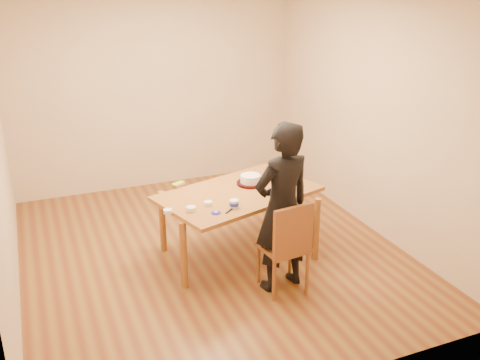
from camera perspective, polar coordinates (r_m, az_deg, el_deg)
name	(u,v)px	position (r m, az deg, el deg)	size (l,w,h in m)	color
room_shell	(198,127)	(5.82, -4.49, 5.69)	(4.00, 4.50, 2.70)	brown
dining_table	(238,193)	(5.64, -0.19, -1.44)	(1.63, 0.97, 0.04)	brown
dining_chair	(283,247)	(5.18, 4.62, -7.12)	(0.41, 0.41, 0.04)	brown
cake_plate	(251,183)	(5.83, 1.14, -0.33)	(0.31, 0.31, 0.02)	red
cake	(251,179)	(5.81, 1.14, 0.10)	(0.22, 0.22, 0.07)	white
frosting_dome	(251,175)	(5.79, 1.15, 0.55)	(0.22, 0.22, 0.03)	white
frosting_tub	(234,204)	(5.24, -0.63, -2.56)	(0.09, 0.09, 0.08)	white
frosting_lid	(216,213)	(5.14, -2.58, -3.51)	(0.09, 0.09, 0.01)	#161794
frosting_dollop	(216,212)	(5.13, -2.58, -3.38)	(0.04, 0.04, 0.02)	white
ramekin_green	(191,209)	(5.19, -5.23, -3.08)	(0.09, 0.09, 0.04)	white
ramekin_yellow	(208,203)	(5.31, -3.43, -2.50)	(0.08, 0.08, 0.04)	white
ramekin_multi	(168,211)	(5.17, -7.71, -3.33)	(0.08, 0.08, 0.04)	white
candy_box_pink	(179,186)	(5.80, -6.53, -0.60)	(0.12, 0.06, 0.02)	#F2388D
candy_box_green	(178,184)	(5.79, -6.60, -0.40)	(0.14, 0.07, 0.02)	green
spatula	(230,210)	(5.19, -1.03, -3.22)	(0.17, 0.02, 0.01)	black
person	(282,208)	(5.04, 4.52, -3.00)	(0.61, 0.40, 1.68)	black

